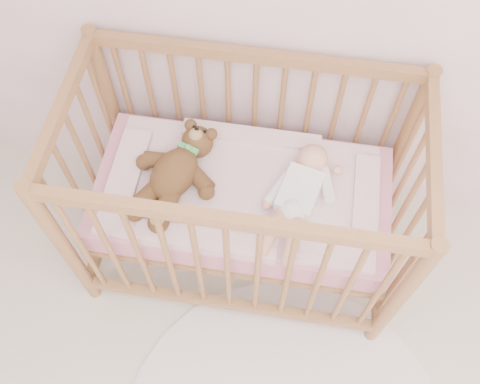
# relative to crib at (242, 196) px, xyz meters

# --- Properties ---
(crib) EXTENTS (1.36, 0.76, 1.00)m
(crib) POSITION_rel_crib_xyz_m (0.00, 0.00, 0.00)
(crib) COLOR #A57846
(crib) RESTS_ON floor
(mattress) EXTENTS (1.22, 0.62, 0.13)m
(mattress) POSITION_rel_crib_xyz_m (0.00, 0.00, -0.01)
(mattress) COLOR pink
(mattress) RESTS_ON crib
(blanket) EXTENTS (1.10, 0.58, 0.06)m
(blanket) POSITION_rel_crib_xyz_m (0.00, 0.00, 0.06)
(blanket) COLOR #F0A5B0
(blanket) RESTS_ON mattress
(baby) EXTENTS (0.39, 0.61, 0.13)m
(baby) POSITION_rel_crib_xyz_m (0.23, -0.02, 0.14)
(baby) COLOR white
(baby) RESTS_ON blanket
(teddy_bear) EXTENTS (0.53, 0.62, 0.15)m
(teddy_bear) POSITION_rel_crib_xyz_m (-0.27, -0.02, 0.15)
(teddy_bear) COLOR brown
(teddy_bear) RESTS_ON blanket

